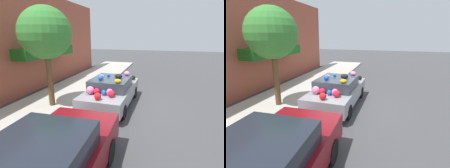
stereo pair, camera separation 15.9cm
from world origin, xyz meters
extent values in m
plane|color=#424244|center=(0.00, 0.00, 0.00)|extent=(60.00, 60.00, 0.00)
cube|color=#B2ADA3|center=(0.00, 2.70, 0.06)|extent=(24.00, 3.20, 0.12)
cube|color=#9E4C38|center=(0.00, 4.95, 2.72)|extent=(18.00, 0.30, 5.45)
cube|color=#195919|center=(1.50, 4.35, 2.18)|extent=(4.31, 0.90, 0.55)
cylinder|color=brown|center=(-1.03, 2.48, 1.28)|extent=(0.24, 0.24, 2.31)
sphere|color=#388433|center=(-1.03, 2.48, 3.16)|extent=(2.07, 2.07, 2.07)
cylinder|color=#B2B2B7|center=(1.40, 1.70, 0.40)|extent=(0.20, 0.20, 0.55)
sphere|color=#B2B2B7|center=(1.40, 1.70, 0.73)|extent=(0.18, 0.18, 0.18)
cube|color=gray|center=(0.00, 0.05, 0.57)|extent=(3.98, 1.82, 0.56)
cube|color=#333D47|center=(-0.16, 0.05, 1.07)|extent=(1.80, 1.58, 0.44)
cylinder|color=black|center=(1.24, 0.84, 0.28)|extent=(0.57, 0.19, 0.57)
cylinder|color=black|center=(1.22, -0.78, 0.28)|extent=(0.57, 0.19, 0.57)
cylinder|color=black|center=(-1.22, 0.87, 0.28)|extent=(0.57, 0.19, 0.57)
cylinder|color=black|center=(-1.24, -0.74, 0.28)|extent=(0.57, 0.19, 0.57)
sphere|color=red|center=(-1.16, 0.33, 0.97)|extent=(0.36, 0.36, 0.25)
sphere|color=red|center=(0.86, 0.11, 0.95)|extent=(0.29, 0.29, 0.21)
sphere|color=black|center=(1.52, -0.65, 0.96)|extent=(0.31, 0.31, 0.22)
sphere|color=yellow|center=(0.97, -0.23, 0.94)|extent=(0.25, 0.25, 0.18)
sphere|color=orange|center=(1.45, 0.19, 1.01)|extent=(0.42, 0.42, 0.32)
ellipsoid|color=blue|center=(1.42, -0.17, 0.93)|extent=(0.36, 0.37, 0.16)
ellipsoid|color=orange|center=(-0.86, -0.44, 1.37)|extent=(0.26, 0.29, 0.16)
sphere|color=red|center=(-1.70, 0.08, 0.98)|extent=(0.36, 0.36, 0.26)
sphere|color=blue|center=(-0.62, 0.35, 1.41)|extent=(0.28, 0.28, 0.23)
sphere|color=pink|center=(-1.18, 0.59, 1.00)|extent=(0.41, 0.41, 0.31)
ellipsoid|color=pink|center=(0.55, -0.50, 1.39)|extent=(0.29, 0.32, 0.19)
ellipsoid|color=#985528|center=(0.97, -0.56, 0.96)|extent=(0.38, 0.37, 0.22)
sphere|color=red|center=(-1.30, -0.30, 0.98)|extent=(0.34, 0.34, 0.27)
ellipsoid|color=pink|center=(-0.16, 0.49, 1.35)|extent=(0.17, 0.25, 0.13)
ellipsoid|color=yellow|center=(-1.12, -0.26, 0.93)|extent=(0.38, 0.32, 0.16)
ellipsoid|color=pink|center=(-1.17, -0.20, 0.99)|extent=(0.29, 0.33, 0.28)
sphere|color=blue|center=(0.04, 0.22, 1.36)|extent=(0.15, 0.15, 0.14)
ellipsoid|color=blue|center=(1.03, -0.30, 0.93)|extent=(0.18, 0.18, 0.16)
ellipsoid|color=blue|center=(-1.18, 0.03, 0.95)|extent=(0.19, 0.20, 0.21)
ellipsoid|color=black|center=(-0.17, -0.29, 1.39)|extent=(0.34, 0.36, 0.21)
cube|color=#1E232D|center=(-5.19, -0.15, 1.21)|extent=(1.98, 1.67, 0.45)
cylinder|color=black|center=(-3.72, 0.74, 0.32)|extent=(0.64, 0.20, 0.64)
cylinder|color=black|center=(-3.66, -0.94, 0.32)|extent=(0.64, 0.20, 0.64)
camera|label=1|loc=(-7.17, -2.03, 3.09)|focal=28.00mm
camera|label=2|loc=(-7.13, -2.19, 3.09)|focal=28.00mm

